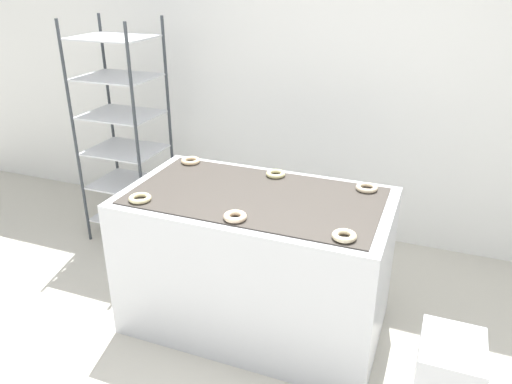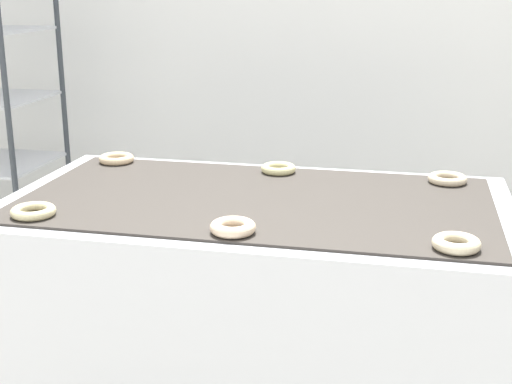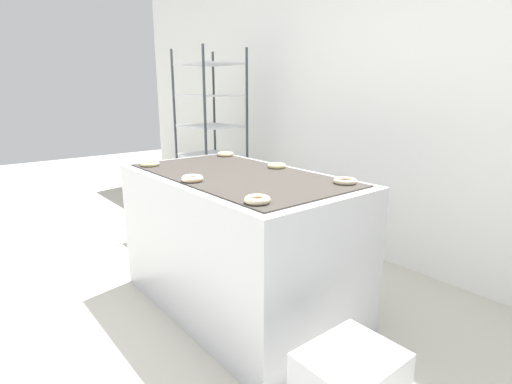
# 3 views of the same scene
# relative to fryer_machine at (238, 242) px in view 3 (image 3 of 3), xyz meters

# --- Properties ---
(ground_plane) EXTENTS (14.00, 14.00, 0.00)m
(ground_plane) POSITION_rel_fryer_machine_xyz_m (-0.00, -0.70, -0.46)
(ground_plane) COLOR beige
(wall_back) EXTENTS (8.00, 0.05, 2.80)m
(wall_back) POSITION_rel_fryer_machine_xyz_m (-0.00, 1.43, 0.94)
(wall_back) COLOR white
(wall_back) RESTS_ON ground_plane
(fryer_machine) EXTENTS (1.59, 0.90, 0.91)m
(fryer_machine) POSITION_rel_fryer_machine_xyz_m (0.00, 0.00, 0.00)
(fryer_machine) COLOR silver
(fryer_machine) RESTS_ON ground_plane
(baking_rack_cart) EXTENTS (0.60, 0.50, 1.80)m
(baking_rack_cart) POSITION_rel_fryer_machine_xyz_m (-1.43, 0.72, 0.46)
(baking_rack_cart) COLOR #33383D
(baking_rack_cart) RESTS_ON ground_plane
(donut_near_left) EXTENTS (0.13, 0.13, 0.03)m
(donut_near_left) POSITION_rel_fryer_machine_xyz_m (-0.60, -0.31, 0.47)
(donut_near_left) COLOR beige
(donut_near_left) RESTS_ON fryer_machine
(donut_near_center) EXTENTS (0.13, 0.13, 0.03)m
(donut_near_center) POSITION_rel_fryer_machine_xyz_m (0.01, -0.33, 0.47)
(donut_near_center) COLOR beige
(donut_near_center) RESTS_ON fryer_machine
(donut_near_right) EXTENTS (0.12, 0.12, 0.03)m
(donut_near_right) POSITION_rel_fryer_machine_xyz_m (0.59, -0.32, 0.47)
(donut_near_right) COLOR beige
(donut_near_right) RESTS_ON fryer_machine
(donut_far_left) EXTENTS (0.13, 0.13, 0.03)m
(donut_far_left) POSITION_rel_fryer_machine_xyz_m (-0.61, 0.33, 0.47)
(donut_far_left) COLOR beige
(donut_far_left) RESTS_ON fryer_machine
(donut_far_center) EXTENTS (0.12, 0.12, 0.03)m
(donut_far_center) POSITION_rel_fryer_machine_xyz_m (0.01, 0.32, 0.47)
(donut_far_center) COLOR beige
(donut_far_center) RESTS_ON fryer_machine
(donut_far_right) EXTENTS (0.13, 0.13, 0.03)m
(donut_far_right) POSITION_rel_fryer_machine_xyz_m (0.59, 0.31, 0.47)
(donut_far_right) COLOR beige
(donut_far_right) RESTS_ON fryer_machine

